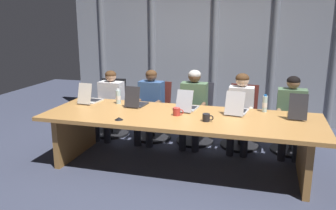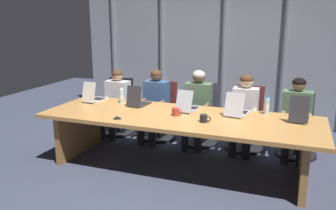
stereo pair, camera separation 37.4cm
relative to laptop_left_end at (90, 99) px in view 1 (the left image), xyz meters
The scene contains 23 objects.
ground_plane 1.71m from the laptop_left_end, 12.27° to the right, with size 11.34×11.34×0.00m, color #383D51.
conference_table 1.53m from the laptop_left_end, 12.27° to the right, with size 3.64×1.22×0.73m.
curtain_backdrop 2.70m from the laptop_left_end, 55.25° to the left, with size 5.67×0.17×3.08m.
laptop_left_end is the anchor object (origin of this frame).
laptop_left_mid 0.75m from the laptop_left_end, ahead, with size 0.25×0.39×0.31m.
laptop_center 1.51m from the laptop_left_end, ahead, with size 0.26×0.45×0.30m.
laptop_right_mid 2.19m from the laptop_left_end, ahead, with size 0.30×0.47×0.32m.
laptop_right_end 2.96m from the laptop_left_end, ahead, with size 0.25×0.43×0.34m.
office_chair_left_end 0.87m from the laptop_left_end, 90.67° to the left, with size 0.60×0.61×0.95m.
office_chair_left_mid 1.17m from the laptop_left_end, 44.08° to the left, with size 0.60×0.61×0.94m.
office_chair_center 1.72m from the laptop_left_end, 26.85° to the left, with size 0.60×0.61×0.96m.
office_chair_right_mid 2.37m from the laptop_left_end, 18.87° to the left, with size 0.60×0.60×0.96m.
office_chair_right_end 3.09m from the laptop_left_end, 14.20° to the left, with size 0.60×0.60×0.90m.
person_left_end 0.61m from the laptop_left_end, 87.39° to the left, with size 0.43×0.56×1.13m.
person_left_mid 0.96m from the laptop_left_end, 38.59° to the left, with size 0.42×0.56×1.17m.
person_center 1.59m from the laptop_left_end, 22.31° to the left, with size 0.43×0.55×1.19m.
person_right_mid 2.28m from the laptop_left_end, 15.17° to the left, with size 0.38×0.55×1.17m.
person_right_end 2.99m from the laptop_left_end, 11.54° to the left, with size 0.42×0.55×1.16m.
water_bottle_primary 0.45m from the laptop_left_end, ahead, with size 0.07×0.07×0.23m.
water_bottle_secondary 2.55m from the laptop_left_end, ahead, with size 0.07×0.07×0.24m.
coffee_mug_near 1.48m from the laptop_left_end, 13.10° to the right, with size 0.14×0.10×0.10m.
coffee_mug_far 1.93m from the laptop_left_end, 14.83° to the right, with size 0.14×0.09×0.10m.
conference_mic_left_side 1.08m from the laptop_left_end, 42.93° to the right, with size 0.11×0.11×0.04m, color black.
Camera 1 is at (1.06, -4.30, 1.98)m, focal length 37.35 mm.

